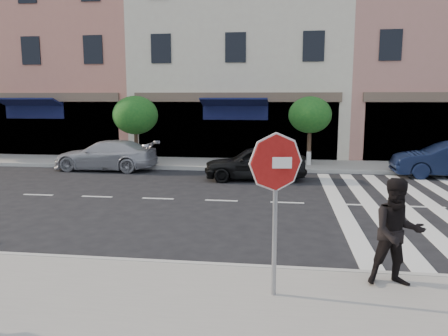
# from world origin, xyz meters

# --- Properties ---
(ground) EXTENTS (120.00, 120.00, 0.00)m
(ground) POSITION_xyz_m (0.00, 0.00, 0.00)
(ground) COLOR black
(ground) RESTS_ON ground
(sidewalk_near) EXTENTS (60.00, 4.50, 0.15)m
(sidewalk_near) POSITION_xyz_m (0.00, -3.75, 0.07)
(sidewalk_near) COLOR gray
(sidewalk_near) RESTS_ON ground
(sidewalk_far) EXTENTS (60.00, 3.00, 0.15)m
(sidewalk_far) POSITION_xyz_m (0.00, 11.00, 0.07)
(sidewalk_far) COLOR gray
(sidewalk_far) RESTS_ON ground
(building_west_mid) EXTENTS (10.00, 9.00, 14.00)m
(building_west_mid) POSITION_xyz_m (-11.00, 17.00, 7.00)
(building_west_mid) COLOR tan
(building_west_mid) RESTS_ON ground
(building_centre) EXTENTS (11.00, 9.00, 11.00)m
(building_centre) POSITION_xyz_m (-0.50, 17.00, 5.50)
(building_centre) COLOR beige
(building_centre) RESTS_ON ground
(street_tree_wb) EXTENTS (2.10, 2.10, 3.06)m
(street_tree_wb) POSITION_xyz_m (-5.00, 10.80, 2.31)
(street_tree_wb) COLOR #473323
(street_tree_wb) RESTS_ON sidewalk_far
(street_tree_c) EXTENTS (1.90, 1.90, 3.04)m
(street_tree_c) POSITION_xyz_m (3.00, 10.80, 2.36)
(street_tree_c) COLOR #473323
(street_tree_c) RESTS_ON sidewalk_far
(stop_sign) EXTENTS (0.87, 0.16, 2.47)m
(stop_sign) POSITION_xyz_m (1.73, -2.62, 1.95)
(stop_sign) COLOR gray
(stop_sign) RESTS_ON sidewalk_near
(walker) EXTENTS (0.90, 0.73, 1.73)m
(walker) POSITION_xyz_m (3.64, -2.00, 1.02)
(walker) COLOR black
(walker) RESTS_ON sidewalk_near
(car_far_left) EXTENTS (4.50, 1.91, 1.29)m
(car_far_left) POSITION_xyz_m (-5.80, 9.10, 0.65)
(car_far_left) COLOR #A7A7AC
(car_far_left) RESTS_ON ground
(car_far_mid) EXTENTS (3.98, 1.90, 1.31)m
(car_far_mid) POSITION_xyz_m (0.79, 7.60, 0.66)
(car_far_mid) COLOR black
(car_far_mid) RESTS_ON ground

